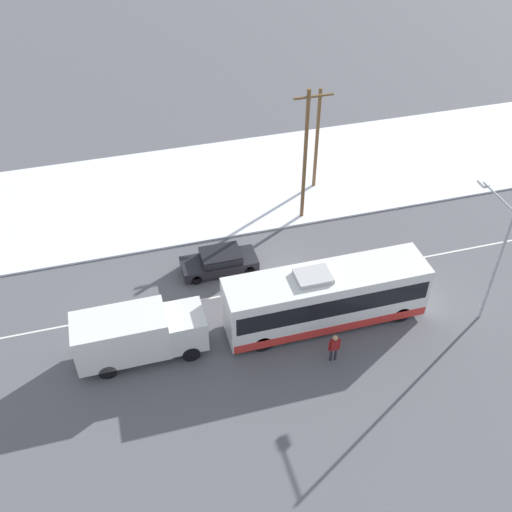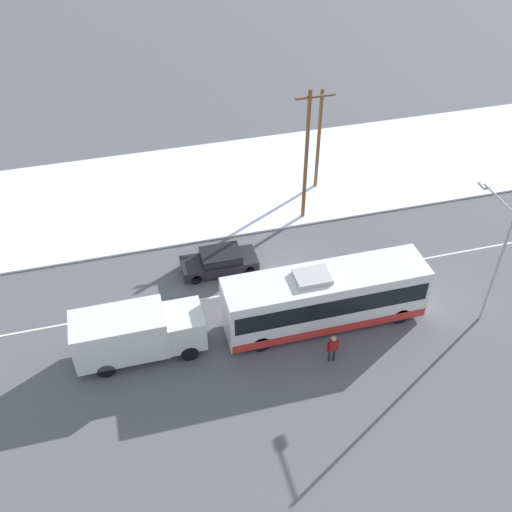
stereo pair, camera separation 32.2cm
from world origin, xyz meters
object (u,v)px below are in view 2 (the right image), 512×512
at_px(box_truck, 136,333).
at_px(utility_pole_roadside, 306,155).
at_px(sedan_car, 220,260).
at_px(streetlamp, 494,246).
at_px(pedestrian_at_stop, 333,346).
at_px(city_bus, 325,298).
at_px(utility_pole_snowlot, 319,138).

xyz_separation_m(box_truck, utility_pole_roadside, (11.78, 9.04, 3.13)).
distance_m(sedan_car, streetlamp, 15.04).
bearing_deg(sedan_car, pedestrian_at_stop, 115.77).
bearing_deg(box_truck, pedestrian_at_stop, -17.50).
height_order(sedan_car, streetlamp, streetlamp).
bearing_deg(streetlamp, sedan_car, 151.63).
bearing_deg(sedan_car, streetlamp, 151.63).
distance_m(city_bus, box_truck, 9.87).
distance_m(sedan_car, pedestrian_at_stop, 9.13).
bearing_deg(utility_pole_snowlot, box_truck, -138.38).
height_order(city_bus, utility_pole_snowlot, utility_pole_snowlot).
distance_m(city_bus, pedestrian_at_stop, 2.85).
bearing_deg(utility_pole_roadside, streetlamp, -59.10).
bearing_deg(box_truck, utility_pole_snowlot, 41.62).
xyz_separation_m(box_truck, utility_pole_snowlot, (13.77, 12.23, 2.32)).
relative_size(utility_pole_roadside, utility_pole_snowlot, 1.22).
xyz_separation_m(streetlamp, utility_pole_snowlot, (-4.40, 13.87, -0.72)).
bearing_deg(pedestrian_at_stop, box_truck, 162.50).
xyz_separation_m(city_bus, streetlamp, (8.30, -1.42, 2.89)).
height_order(box_truck, utility_pole_roadside, utility_pole_roadside).
bearing_deg(box_truck, streetlamp, -5.15).
bearing_deg(box_truck, sedan_car, 44.41).
distance_m(box_truck, pedestrian_at_stop, 9.81).
bearing_deg(pedestrian_at_stop, sedan_car, 115.77).
height_order(box_truck, sedan_car, box_truck).
bearing_deg(streetlamp, utility_pole_roadside, 120.90).
bearing_deg(box_truck, city_bus, -1.26).
distance_m(pedestrian_at_stop, utility_pole_snowlot, 16.05).
bearing_deg(pedestrian_at_stop, city_bus, 79.18).
xyz_separation_m(city_bus, sedan_car, (-4.49, 5.49, -0.96)).
distance_m(city_bus, utility_pole_snowlot, 13.22).
bearing_deg(sedan_car, city_bus, 129.28).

